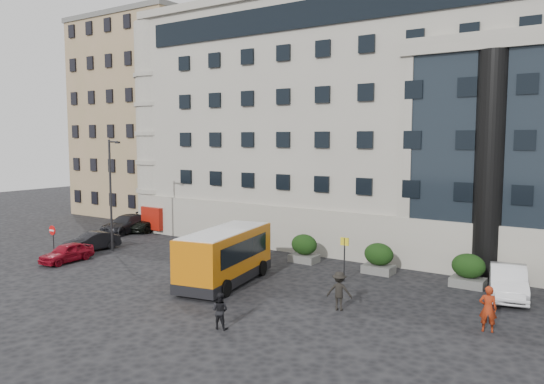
{
  "coord_description": "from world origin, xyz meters",
  "views": [
    {
      "loc": [
        18.58,
        -21.65,
        8.1
      ],
      "look_at": [
        1.51,
        3.59,
        5.0
      ],
      "focal_mm": 35.0,
      "sensor_mm": 36.0,
      "label": 1
    }
  ],
  "objects_px": {
    "pedestrian_c": "(339,291)",
    "parked_car_a": "(67,253)",
    "street_lamp": "(111,191)",
    "parked_car_b": "(92,242)",
    "hedge_c": "(379,258)",
    "red_truck": "(178,211)",
    "pedestrian_b": "(220,311)",
    "hedge_d": "(468,270)",
    "no_entry_sign": "(53,235)",
    "parked_car_d": "(153,222)",
    "bus_stop_sign": "(344,251)",
    "pedestrian_a": "(488,309)",
    "minibus": "(225,254)",
    "parked_car_c": "(126,224)",
    "white_taxi": "(508,282)",
    "hedge_b": "(304,248)",
    "hedge_a": "(241,240)"
  },
  "relations": [
    {
      "from": "red_truck",
      "to": "parked_car_c",
      "type": "bearing_deg",
      "value": -114.31
    },
    {
      "from": "hedge_a",
      "to": "pedestrian_b",
      "type": "relative_size",
      "value": 1.17
    },
    {
      "from": "pedestrian_b",
      "to": "white_taxi",
      "type": "bearing_deg",
      "value": -140.86
    },
    {
      "from": "red_truck",
      "to": "parked_car_d",
      "type": "relative_size",
      "value": 1.15
    },
    {
      "from": "parked_car_c",
      "to": "pedestrian_b",
      "type": "bearing_deg",
      "value": -39.81
    },
    {
      "from": "street_lamp",
      "to": "red_truck",
      "type": "bearing_deg",
      "value": 106.14
    },
    {
      "from": "hedge_d",
      "to": "parked_car_b",
      "type": "height_order",
      "value": "hedge_d"
    },
    {
      "from": "red_truck",
      "to": "parked_car_a",
      "type": "bearing_deg",
      "value": -71.8
    },
    {
      "from": "parked_car_b",
      "to": "pedestrian_c",
      "type": "bearing_deg",
      "value": 2.0
    },
    {
      "from": "hedge_c",
      "to": "red_truck",
      "type": "height_order",
      "value": "red_truck"
    },
    {
      "from": "no_entry_sign",
      "to": "parked_car_d",
      "type": "bearing_deg",
      "value": 104.27
    },
    {
      "from": "street_lamp",
      "to": "pedestrian_c",
      "type": "xyz_separation_m",
      "value": [
        19.49,
        -2.68,
        -3.44
      ]
    },
    {
      "from": "bus_stop_sign",
      "to": "pedestrian_b",
      "type": "distance_m",
      "value": 9.83
    },
    {
      "from": "no_entry_sign",
      "to": "red_truck",
      "type": "relative_size",
      "value": 0.38
    },
    {
      "from": "bus_stop_sign",
      "to": "red_truck",
      "type": "distance_m",
      "value": 21.58
    },
    {
      "from": "pedestrian_c",
      "to": "parked_car_a",
      "type": "bearing_deg",
      "value": -15.3
    },
    {
      "from": "street_lamp",
      "to": "hedge_c",
      "type": "bearing_deg",
      "value": 14.67
    },
    {
      "from": "street_lamp",
      "to": "parked_car_b",
      "type": "distance_m",
      "value": 4.02
    },
    {
      "from": "hedge_d",
      "to": "parked_car_c",
      "type": "height_order",
      "value": "hedge_d"
    },
    {
      "from": "parked_car_a",
      "to": "pedestrian_b",
      "type": "height_order",
      "value": "pedestrian_b"
    },
    {
      "from": "hedge_d",
      "to": "minibus",
      "type": "bearing_deg",
      "value": -149.18
    },
    {
      "from": "parked_car_a",
      "to": "red_truck",
      "type": "bearing_deg",
      "value": 97.93
    },
    {
      "from": "parked_car_b",
      "to": "street_lamp",
      "type": "bearing_deg",
      "value": 36.95
    },
    {
      "from": "hedge_b",
      "to": "pedestrian_b",
      "type": "xyz_separation_m",
      "value": [
        3.25,
        -12.52,
        -0.14
      ]
    },
    {
      "from": "parked_car_c",
      "to": "parked_car_d",
      "type": "height_order",
      "value": "parked_car_c"
    },
    {
      "from": "hedge_a",
      "to": "bus_stop_sign",
      "type": "relative_size",
      "value": 0.73
    },
    {
      "from": "bus_stop_sign",
      "to": "no_entry_sign",
      "type": "xyz_separation_m",
      "value": [
        -18.5,
        -6.04,
        -0.08
      ]
    },
    {
      "from": "minibus",
      "to": "red_truck",
      "type": "relative_size",
      "value": 1.25
    },
    {
      "from": "hedge_c",
      "to": "parked_car_d",
      "type": "distance_m",
      "value": 22.57
    },
    {
      "from": "hedge_a",
      "to": "red_truck",
      "type": "height_order",
      "value": "red_truck"
    },
    {
      "from": "bus_stop_sign",
      "to": "white_taxi",
      "type": "distance_m",
      "value": 8.56
    },
    {
      "from": "hedge_d",
      "to": "bus_stop_sign",
      "type": "height_order",
      "value": "bus_stop_sign"
    },
    {
      "from": "parked_car_a",
      "to": "white_taxi",
      "type": "relative_size",
      "value": 0.75
    },
    {
      "from": "street_lamp",
      "to": "parked_car_b",
      "type": "relative_size",
      "value": 1.98
    },
    {
      "from": "bus_stop_sign",
      "to": "parked_car_c",
      "type": "relative_size",
      "value": 0.48
    },
    {
      "from": "hedge_c",
      "to": "hedge_d",
      "type": "xyz_separation_m",
      "value": [
        5.2,
        0.0,
        0.0
      ]
    },
    {
      "from": "hedge_b",
      "to": "minibus",
      "type": "distance_m",
      "value": 6.97
    },
    {
      "from": "hedge_b",
      "to": "street_lamp",
      "type": "height_order",
      "value": "street_lamp"
    },
    {
      "from": "hedge_b",
      "to": "hedge_d",
      "type": "relative_size",
      "value": 1.0
    },
    {
      "from": "no_entry_sign",
      "to": "red_truck",
      "type": "bearing_deg",
      "value": 97.15
    },
    {
      "from": "pedestrian_b",
      "to": "hedge_c",
      "type": "bearing_deg",
      "value": -111.22
    },
    {
      "from": "hedge_b",
      "to": "parked_car_c",
      "type": "bearing_deg",
      "value": 177.52
    },
    {
      "from": "hedge_c",
      "to": "pedestrian_a",
      "type": "xyz_separation_m",
      "value": [
        7.6,
        -6.51,
        0.06
      ]
    },
    {
      "from": "pedestrian_a",
      "to": "parked_car_b",
      "type": "bearing_deg",
      "value": -16.53
    },
    {
      "from": "street_lamp",
      "to": "pedestrian_c",
      "type": "bearing_deg",
      "value": -7.82
    },
    {
      "from": "street_lamp",
      "to": "pedestrian_b",
      "type": "xyz_separation_m",
      "value": [
        16.39,
        -7.72,
        -3.58
      ]
    },
    {
      "from": "parked_car_d",
      "to": "pedestrian_c",
      "type": "distance_m",
      "value": 25.72
    },
    {
      "from": "parked_car_a",
      "to": "parked_car_c",
      "type": "distance_m",
      "value": 10.88
    },
    {
      "from": "bus_stop_sign",
      "to": "parked_car_d",
      "type": "distance_m",
      "value": 22.25
    },
    {
      "from": "pedestrian_a",
      "to": "pedestrian_b",
      "type": "height_order",
      "value": "pedestrian_a"
    }
  ]
}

